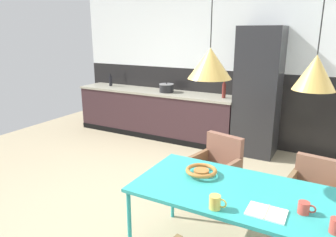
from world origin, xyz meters
TOP-DOWN VIEW (x-y plane):
  - ground_plane at (0.00, 0.00)m, footprint 7.83×7.83m
  - back_wall_splashback_dark at (0.00, 2.74)m, footprint 6.02×0.12m
  - back_wall_panel_upper at (0.00, 2.74)m, footprint 6.02×0.12m
  - kitchen_counter at (-1.27, 2.38)m, footprint 3.22×0.63m
  - refrigerator_column at (0.68, 2.38)m, footprint 0.67×0.60m
  - dining_table at (1.27, -0.37)m, footprint 1.87×0.87m
  - armchair_by_stool at (1.72, 0.53)m, footprint 0.54×0.53m
  - armchair_far_side at (0.69, 0.54)m, footprint 0.57×0.57m
  - fruit_bowl at (0.81, -0.25)m, footprint 0.28×0.28m
  - open_book at (1.46, -0.60)m, footprint 0.27×0.20m
  - mug_white_ceramic at (1.69, -0.47)m, footprint 0.12×0.08m
  - mug_dark_espresso at (1.11, -0.72)m, footprint 0.13×0.08m
  - cooking_pot at (-1.00, 2.37)m, footprint 0.27×0.27m
  - bottle_vinegar_dark at (0.11, 2.38)m, footprint 0.06×0.06m
  - bottle_spice_small at (-2.35, 2.42)m, footprint 0.07×0.07m
  - pendant_lamp_over_table_near at (0.89, -0.35)m, footprint 0.34×0.34m
  - pendant_lamp_over_table_far at (1.64, -0.33)m, footprint 0.28×0.28m

SIDE VIEW (x-z plane):
  - ground_plane at x=0.00m, z-range 0.00..0.00m
  - kitchen_counter at x=-1.27m, z-range 0.00..0.88m
  - armchair_by_stool at x=1.72m, z-range 0.11..0.85m
  - armchair_far_side at x=0.69m, z-range 0.11..0.94m
  - back_wall_splashback_dark at x=0.00m, z-range 0.00..1.31m
  - dining_table at x=1.27m, z-range 0.32..1.04m
  - open_book at x=1.46m, z-range 0.72..0.74m
  - fruit_bowl at x=0.81m, z-range 0.73..0.79m
  - mug_white_ceramic at x=1.69m, z-range 0.72..0.81m
  - mug_dark_espresso at x=1.11m, z-range 0.72..0.83m
  - cooking_pot at x=-1.00m, z-range 0.87..1.05m
  - bottle_spice_small at x=-2.35m, z-range 0.86..1.11m
  - bottle_vinegar_dark at x=0.11m, z-range 0.85..1.18m
  - refrigerator_column at x=0.68m, z-range 0.00..2.06m
  - pendant_lamp_over_table_far at x=1.64m, z-range 1.21..2.19m
  - pendant_lamp_over_table_near at x=0.89m, z-range 1.26..2.21m
  - back_wall_panel_upper at x=0.00m, z-range 1.31..2.61m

